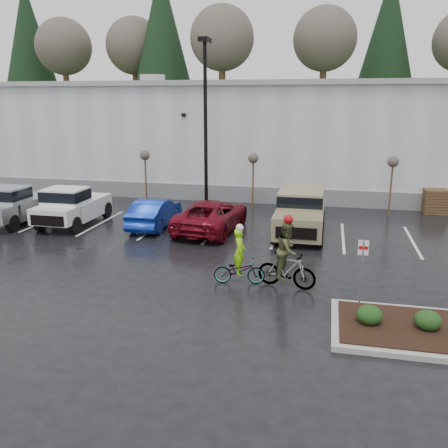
% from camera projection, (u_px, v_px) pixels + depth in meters
% --- Properties ---
extents(ground, '(120.00, 120.00, 0.00)m').
position_uv_depth(ground, '(233.00, 301.00, 14.83)').
color(ground, black).
rests_on(ground, ground).
extents(warehouse, '(60.50, 15.50, 7.20)m').
position_uv_depth(warehouse, '(293.00, 134.00, 34.65)').
color(warehouse, silver).
rests_on(warehouse, ground).
extents(wooded_ridge, '(80.00, 25.00, 6.00)m').
position_uv_depth(wooded_ridge, '(308.00, 126.00, 56.52)').
color(wooded_ridge, '#1E3C19').
rests_on(wooded_ridge, ground).
extents(lamppost, '(0.50, 1.00, 9.22)m').
position_uv_depth(lamppost, '(205.00, 107.00, 25.54)').
color(lamppost, black).
rests_on(lamppost, ground).
extents(sapling_west, '(0.60, 0.60, 3.20)m').
position_uv_depth(sapling_west, '(145.00, 158.00, 28.08)').
color(sapling_west, '#482B1C').
rests_on(sapling_west, ground).
extents(sapling_mid, '(0.60, 0.60, 3.20)m').
position_uv_depth(sapling_mid, '(253.00, 161.00, 26.71)').
color(sapling_mid, '#482B1C').
rests_on(sapling_mid, ground).
extents(sapling_east, '(0.60, 0.60, 3.20)m').
position_uv_depth(sapling_east, '(393.00, 165.00, 25.14)').
color(sapling_east, '#482B1C').
rests_on(sapling_east, ground).
extents(pallet_stack_a, '(1.20, 1.20, 1.35)m').
position_uv_depth(pallet_stack_a, '(435.00, 201.00, 26.08)').
color(pallet_stack_a, '#482B1C').
rests_on(pallet_stack_a, ground).
extents(shrub_a, '(0.70, 0.70, 0.52)m').
position_uv_depth(shrub_a, '(369.00, 315.00, 12.94)').
color(shrub_a, black).
rests_on(shrub_a, curb_island).
extents(shrub_b, '(0.70, 0.70, 0.52)m').
position_uv_depth(shrub_b, '(428.00, 320.00, 12.62)').
color(shrub_b, black).
rests_on(shrub_b, curb_island).
extents(fire_lane_sign, '(0.30, 0.05, 2.20)m').
position_uv_depth(fire_lane_sign, '(362.00, 265.00, 13.86)').
color(fire_lane_sign, gray).
rests_on(fire_lane_sign, ground).
extents(pickup_silver, '(2.10, 5.20, 1.96)m').
position_uv_depth(pickup_silver, '(18.00, 203.00, 24.26)').
color(pickup_silver, '#ABAFB2').
rests_on(pickup_silver, ground).
extents(pickup_white, '(2.10, 5.20, 1.96)m').
position_uv_depth(pickup_white, '(76.00, 204.00, 23.94)').
color(pickup_white, white).
rests_on(pickup_white, ground).
extents(car_blue, '(1.55, 4.33, 1.42)m').
position_uv_depth(car_blue, '(155.00, 213.00, 23.30)').
color(car_blue, '#0E2A9B').
rests_on(car_blue, ground).
extents(car_red, '(2.92, 5.59, 1.50)m').
position_uv_depth(car_red, '(212.00, 215.00, 22.60)').
color(car_red, maroon).
rests_on(car_red, ground).
extents(suv_tan, '(2.20, 5.10, 2.06)m').
position_uv_depth(suv_tan, '(300.00, 213.00, 21.86)').
color(suv_tan, gray).
rests_on(suv_tan, ground).
extents(cyclist_hivis, '(1.81, 0.88, 2.10)m').
position_uv_depth(cyclist_hivis, '(239.00, 265.00, 16.09)').
color(cyclist_hivis, '#3F3F44').
rests_on(cyclist_hivis, ground).
extents(cyclist_olive, '(2.00, 1.00, 2.50)m').
position_uv_depth(cyclist_olive, '(287.00, 262.00, 15.69)').
color(cyclist_olive, '#3F3F44').
rests_on(cyclist_olive, ground).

